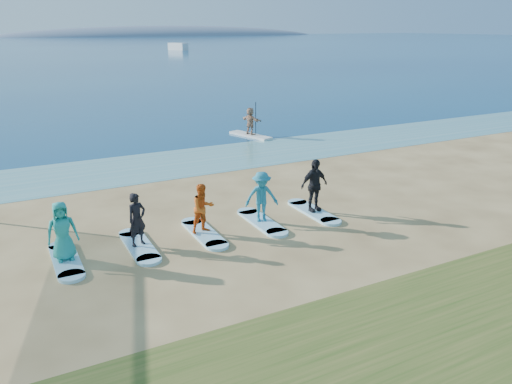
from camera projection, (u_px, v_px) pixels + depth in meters
name	position (u px, v px, depth m)	size (l,w,h in m)	color
ground	(279.00, 247.00, 14.77)	(600.00, 600.00, 0.00)	tan
shallow_water	(168.00, 164.00, 23.59)	(600.00, 600.00, 0.00)	teal
ocean	(11.00, 47.00, 149.22)	(600.00, 600.00, 0.00)	navy
island_ridge	(169.00, 35.00, 308.55)	(220.00, 56.00, 18.00)	slate
paddleboard	(250.00, 135.00, 29.48)	(0.70, 3.00, 0.12)	silver
paddleboarder	(250.00, 121.00, 29.21)	(1.47, 0.47, 1.58)	tan
boat_offshore_b	(178.00, 50.00, 129.45)	(2.12, 5.61, 1.82)	silver
surfboard_0	(66.00, 260.00, 13.86)	(0.70, 2.20, 0.09)	#98D3EC
student_0	(62.00, 231.00, 13.58)	(0.82, 0.53, 1.68)	teal
surfboard_1	(139.00, 246.00, 14.76)	(0.70, 2.20, 0.09)	#98D3EC
student_1	(137.00, 219.00, 14.49)	(0.58, 0.38, 1.60)	black
surfboard_2	(204.00, 233.00, 15.66)	(0.70, 2.20, 0.09)	#98D3EC
student_2	(203.00, 208.00, 15.40)	(0.77, 0.60, 1.57)	#CE5415
surfboard_3	(262.00, 222.00, 16.57)	(0.70, 2.20, 0.09)	#98D3EC
student_3	(262.00, 197.00, 16.28)	(1.09, 0.63, 1.68)	teal
surfboard_4	(313.00, 212.00, 17.47)	(0.70, 2.20, 0.09)	#98D3EC
student_4	(314.00, 185.00, 17.16)	(1.08, 0.45, 1.85)	black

